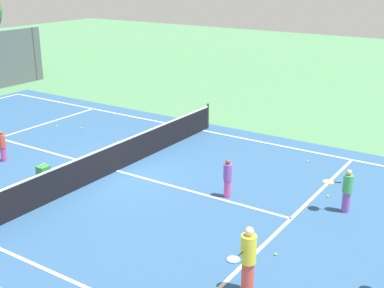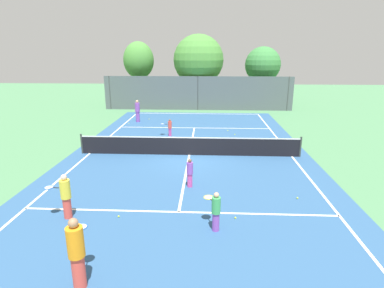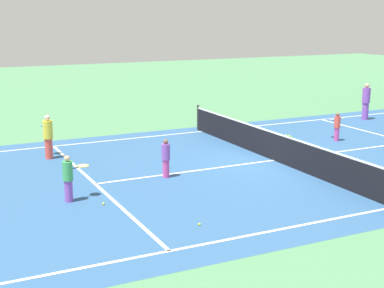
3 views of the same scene
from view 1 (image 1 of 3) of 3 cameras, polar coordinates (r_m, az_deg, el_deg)
name	(u,v)px [view 1 (image 1 of 3)]	position (r m, az deg, el deg)	size (l,w,h in m)	color
ground_plane	(117,171)	(17.81, -8.34, -2.97)	(80.00, 80.00, 0.00)	#4C8456
court_surface	(117,171)	(17.81, -8.34, -2.97)	(13.00, 25.00, 0.01)	#2D5684
tennis_net	(116,157)	(17.63, -8.42, -1.44)	(11.90, 0.10, 1.10)	#333833
player_1	(2,146)	(19.49, -20.37, -0.17)	(0.83, 0.43, 1.14)	#D14799
player_2	(248,259)	(11.12, 6.21, -12.59)	(0.91, 0.39, 1.56)	#E54C3F
player_3	(228,178)	(15.48, 3.97, -3.77)	(0.26, 0.26, 1.22)	#D14799
player_4	(346,190)	(15.15, 16.74, -4.91)	(0.59, 0.84, 1.29)	purple
ball_crate	(43,171)	(17.84, -16.15, -2.88)	(0.38, 0.33, 0.43)	green
tennis_ball_1	(328,196)	(16.20, 14.81, -5.61)	(0.07, 0.07, 0.07)	#CCE533
tennis_ball_2	(308,161)	(18.86, 12.69, -1.87)	(0.07, 0.07, 0.07)	#CCE533
tennis_ball_5	(276,254)	(12.88, 9.26, -11.98)	(0.07, 0.07, 0.07)	#CCE533
tennis_ball_6	(81,128)	(22.68, -12.16, 1.73)	(0.07, 0.07, 0.07)	#CCE533
tennis_ball_7	(57,126)	(23.18, -14.78, 1.91)	(0.07, 0.07, 0.07)	#CCE533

